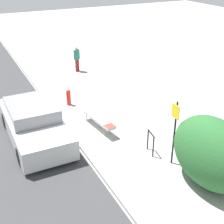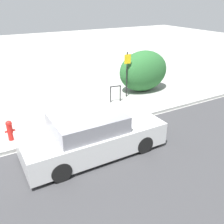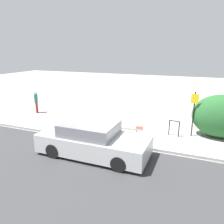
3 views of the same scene
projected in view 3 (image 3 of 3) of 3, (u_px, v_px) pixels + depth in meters
ground_plane at (103, 142)px, 10.49m from camera, size 60.00×60.00×0.00m
road_strip at (24, 213)px, 5.90m from camera, size 60.00×10.00×0.01m
curb at (103, 141)px, 10.47m from camera, size 60.00×0.20×0.13m
bench at (123, 127)px, 11.16m from camera, size 2.14×0.64×0.52m
bike_rack at (174, 127)px, 11.10m from camera, size 0.55×0.15×0.83m
sign_post at (194, 110)px, 10.83m from camera, size 0.36×0.08×2.30m
fire_hydrant at (74, 124)px, 11.86m from camera, size 0.36×0.22×0.77m
shrub_hedge at (222, 116)px, 10.79m from camera, size 2.83×1.76×2.18m
pedestrian at (36, 101)px, 15.16m from camera, size 0.35×0.40×1.54m
parked_car_near at (93, 140)px, 9.06m from camera, size 4.60×1.93×1.39m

